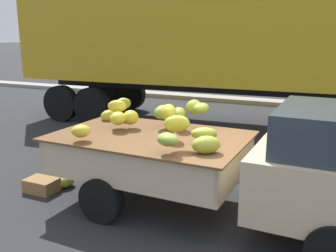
{
  "coord_description": "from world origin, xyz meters",
  "views": [
    {
      "loc": [
        1.04,
        -4.6,
        2.53
      ],
      "look_at": [
        -1.19,
        0.27,
        1.23
      ],
      "focal_mm": 39.88,
      "sensor_mm": 36.0,
      "label": 1
    }
  ],
  "objects": [
    {
      "name": "pickup_truck",
      "position": [
        0.52,
        0.15,
        0.89
      ],
      "size": [
        5.06,
        1.98,
        1.7
      ],
      "rotation": [
        0.0,
        0.0,
        -0.02
      ],
      "color": "#CCB793",
      "rests_on": "ground"
    },
    {
      "name": "fallen_banana_bunch_near_tailgate",
      "position": [
        -3.06,
        0.09,
        0.1
      ],
      "size": [
        0.36,
        0.42,
        0.21
      ],
      "primitive_type": "ellipsoid",
      "rotation": [
        0.0,
        0.0,
        4.41
      ],
      "color": "#ABB02F",
      "rests_on": "ground"
    },
    {
      "name": "ground",
      "position": [
        0.0,
        0.0,
        0.0
      ],
      "size": [
        220.0,
        220.0,
        0.0
      ],
      "primitive_type": "plane",
      "color": "#28282B"
    },
    {
      "name": "curb_strip",
      "position": [
        0.0,
        9.58,
        0.08
      ],
      "size": [
        80.0,
        0.8,
        0.16
      ],
      "primitive_type": "cube",
      "color": "gray",
      "rests_on": "ground"
    },
    {
      "name": "semi_trailer",
      "position": [
        -1.95,
        5.56,
        2.54
      ],
      "size": [
        12.11,
        3.17,
        3.95
      ],
      "rotation": [
        0.0,
        0.0,
        0.05
      ],
      "color": "gold",
      "rests_on": "ground"
    },
    {
      "name": "produce_crate",
      "position": [
        -3.28,
        -0.22,
        0.11
      ],
      "size": [
        0.52,
        0.36,
        0.22
      ],
      "primitive_type": "cube",
      "rotation": [
        0.0,
        0.0,
        -0.0
      ],
      "color": "olive",
      "rests_on": "ground"
    }
  ]
}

